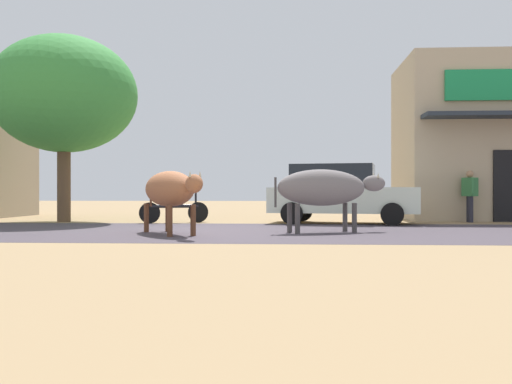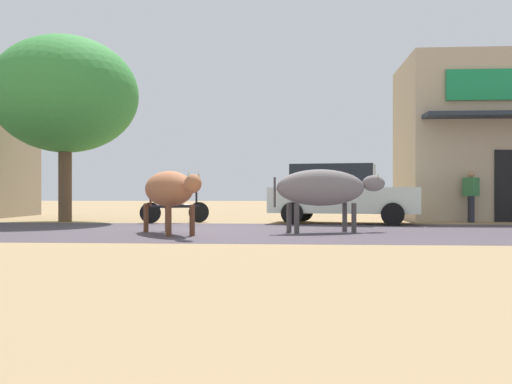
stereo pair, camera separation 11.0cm
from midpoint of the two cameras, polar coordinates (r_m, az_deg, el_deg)
ground at (r=13.22m, az=-6.52°, el=-3.81°), size 80.00×80.00×0.00m
asphalt_road at (r=13.22m, az=-6.52°, el=-3.80°), size 72.00×6.17×0.00m
roadside_tree at (r=18.18m, az=-17.94°, el=8.98°), size 4.24×4.24×5.42m
parked_hatchback_car at (r=16.44m, az=8.51°, el=-0.11°), size 4.30×2.40×1.64m
parked_motorcycle at (r=16.69m, az=-7.62°, el=-1.41°), size 1.83×0.91×1.04m
cow_near_brown at (r=12.33m, az=-8.22°, el=0.26°), size 1.91×2.66×1.32m
cow_far_dark at (r=12.79m, az=6.91°, el=0.37°), size 2.57×1.44×1.37m
pedestrian_by_shop at (r=17.90m, az=20.38°, el=-0.03°), size 0.41×0.61×1.49m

